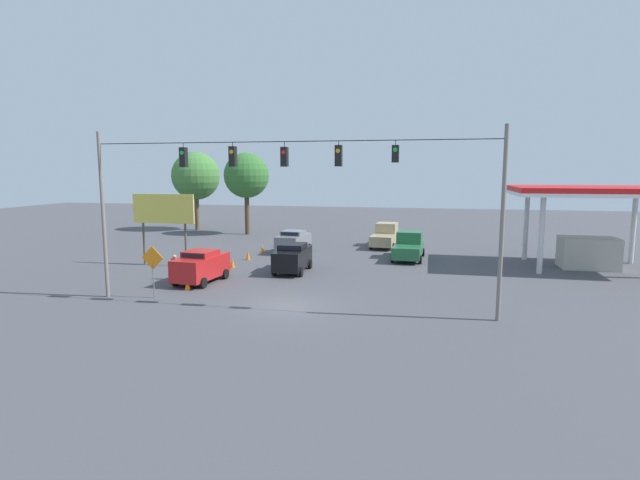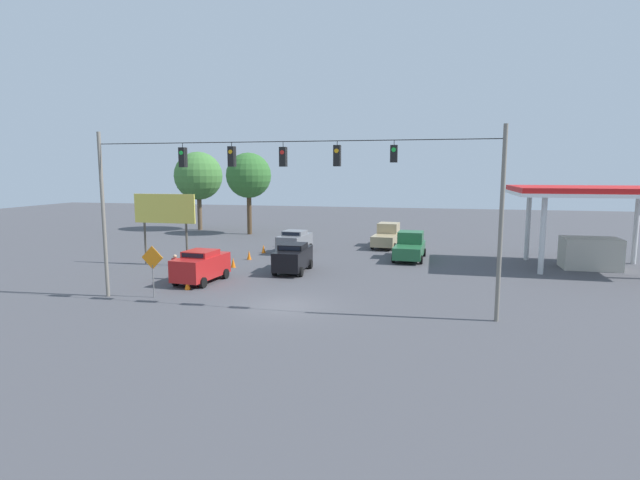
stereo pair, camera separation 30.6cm
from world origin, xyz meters
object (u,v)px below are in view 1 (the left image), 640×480
at_px(gas_station, 591,209).
at_px(pedestrian, 175,267).
at_px(traffic_cone_third, 232,263).
at_px(work_zone_sign, 153,262).
at_px(sedan_red_parked_shoulder, 201,266).
at_px(sedan_grey_withflow_far, 293,241).
at_px(traffic_cone_fourth, 248,255).
at_px(traffic_cone_farthest, 277,243).
at_px(roadside_billboard, 163,213).
at_px(traffic_cone_second, 212,272).
at_px(traffic_cone_nearest, 188,284).
at_px(overhead_signal_span, 283,191).
at_px(pickup_truck_green_oncoming_far, 409,247).
at_px(pickup_truck_tan_oncoming_deep, 386,236).
at_px(sedan_black_withflow_mid, 293,257).
at_px(tree_horizon_left, 246,176).
at_px(tree_horizon_right, 196,176).
at_px(traffic_cone_fifth, 262,249).

relative_size(gas_station, pedestrian, 6.72).
relative_size(traffic_cone_third, work_zone_sign, 0.25).
xyz_separation_m(sedan_red_parked_shoulder, sedan_grey_withflow_far, (-2.54, -12.16, -0.06)).
bearing_deg(work_zone_sign, sedan_grey_withflow_far, -101.73).
relative_size(traffic_cone_fourth, traffic_cone_farthest, 1.00).
bearing_deg(roadside_billboard, traffic_cone_second, 147.33).
bearing_deg(traffic_cone_fourth, traffic_cone_third, 90.89).
relative_size(sedan_grey_withflow_far, traffic_cone_nearest, 5.78).
bearing_deg(pedestrian, overhead_signal_span, 151.06).
bearing_deg(traffic_cone_fourth, pickup_truck_green_oncoming_far, -165.93).
relative_size(pickup_truck_green_oncoming_far, pickup_truck_tan_oncoming_deep, 0.95).
distance_m(sedan_black_withflow_mid, traffic_cone_farthest, 11.60).
xyz_separation_m(overhead_signal_span, roadside_billboard, (11.75, -9.10, -2.02)).
height_order(sedan_red_parked_shoulder, sedan_black_withflow_mid, sedan_red_parked_shoulder).
height_order(overhead_signal_span, work_zone_sign, overhead_signal_span).
bearing_deg(roadside_billboard, sedan_grey_withflow_far, -135.80).
bearing_deg(tree_horizon_left, pickup_truck_tan_oncoming_deep, 159.89).
height_order(sedan_black_withflow_mid, traffic_cone_fourth, sedan_black_withflow_mid).
height_order(pedestrian, tree_horizon_right, tree_horizon_right).
bearing_deg(pickup_truck_tan_oncoming_deep, roadside_billboard, 40.02).
bearing_deg(roadside_billboard, sedan_red_parked_shoulder, 137.30).
xyz_separation_m(traffic_cone_farthest, work_zone_sign, (1.01, 19.04, 1.63)).
height_order(gas_station, work_zone_sign, gas_station).
bearing_deg(traffic_cone_fourth, work_zone_sign, 86.12).
xyz_separation_m(traffic_cone_second, tree_horizon_left, (5.71, -21.55, 5.96)).
xyz_separation_m(gas_station, pedestrian, (26.69, 9.75, -3.39)).
relative_size(overhead_signal_span, sedan_grey_withflow_far, 5.01).
height_order(traffic_cone_nearest, traffic_cone_second, same).
bearing_deg(traffic_cone_third, traffic_cone_farthest, -90.76).
height_order(pickup_truck_green_oncoming_far, tree_horizon_right, tree_horizon_right).
bearing_deg(gas_station, traffic_cone_second, 19.51).
bearing_deg(pickup_truck_tan_oncoming_deep, overhead_signal_span, 81.58).
relative_size(pedestrian, tree_horizon_right, 0.18).
xyz_separation_m(traffic_cone_fourth, roadside_billboard, (5.11, 3.41, 3.49)).
xyz_separation_m(overhead_signal_span, sedan_black_withflow_mid, (1.97, -8.71, -4.85)).
bearing_deg(pickup_truck_tan_oncoming_deep, sedan_grey_withflow_far, 35.02).
relative_size(work_zone_sign, tree_horizon_left, 0.32).
height_order(traffic_cone_fifth, gas_station, gas_station).
relative_size(pickup_truck_green_oncoming_far, tree_horizon_left, 0.62).
xyz_separation_m(traffic_cone_second, traffic_cone_fifth, (0.02, -9.96, 0.00)).
bearing_deg(sedan_grey_withflow_far, sedan_red_parked_shoulder, 78.19).
distance_m(sedan_red_parked_shoulder, gas_station, 26.90).
bearing_deg(tree_horizon_right, traffic_cone_fourth, 126.35).
relative_size(pickup_truck_green_oncoming_far, traffic_cone_second, 7.64).
xyz_separation_m(sedan_red_parked_shoulder, pedestrian, (1.97, -0.37, -0.24)).
xyz_separation_m(pickup_truck_green_oncoming_far, tree_horizon_right, (24.95, -14.32, 5.26)).
xyz_separation_m(gas_station, tree_horizon_left, (30.36, -12.82, 2.14)).
distance_m(gas_station, roadside_billboard, 30.33).
xyz_separation_m(traffic_cone_nearest, tree_horizon_left, (5.74, -24.94, 5.96)).
bearing_deg(work_zone_sign, tree_horizon_left, -79.88).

